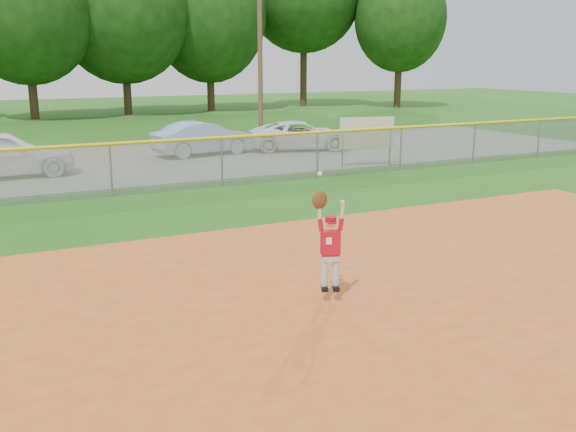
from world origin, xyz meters
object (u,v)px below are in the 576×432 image
object	(u,v)px
sponsor_sign	(367,134)
ballplayer	(329,241)
car_blue	(204,138)
car_white_a	(1,154)
car_white_b	(301,135)

from	to	relation	value
sponsor_sign	ballplayer	bearing A→B (deg)	-125.78
car_blue	ballplayer	size ratio (longest dim) A/B	2.13
car_blue	ballplayer	xyz separation A→B (m)	(-3.60, -16.35, 0.32)
car_white_a	sponsor_sign	world-z (taller)	sponsor_sign
car_white_a	car_blue	bearing A→B (deg)	-77.76
car_white_a	car_blue	size ratio (longest dim) A/B	1.12
car_white_a	ballplayer	world-z (taller)	ballplayer
car_white_a	car_white_b	world-z (taller)	car_white_a
car_white_a	sponsor_sign	size ratio (longest dim) A/B	2.31
car_white_a	ballplayer	xyz separation A→B (m)	(4.03, -14.38, 0.21)
car_white_a	car_white_b	size ratio (longest dim) A/B	1.04
car_blue	ballplayer	distance (m)	16.74
car_blue	car_white_a	bearing A→B (deg)	96.40
car_white_a	car_blue	world-z (taller)	car_white_a
sponsor_sign	ballplayer	world-z (taller)	ballplayer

